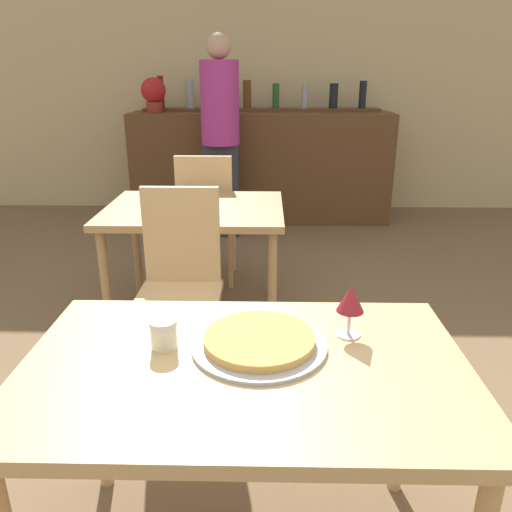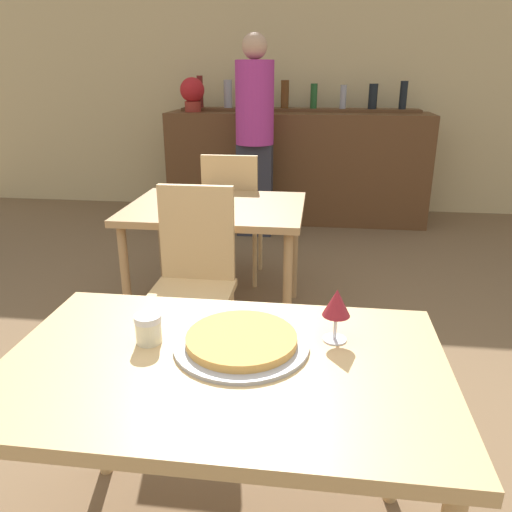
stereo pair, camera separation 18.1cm
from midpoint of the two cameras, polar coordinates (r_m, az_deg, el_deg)
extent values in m
cube|color=#D1B784|center=(5.63, -0.30, 19.64)|extent=(8.00, 0.05, 2.80)
cube|color=tan|center=(1.37, -5.16, -12.81)|extent=(1.20, 0.75, 0.04)
cylinder|color=tan|center=(1.96, -20.30, -15.88)|extent=(0.05, 0.05, 0.69)
cylinder|color=tan|center=(1.88, 13.70, -16.83)|extent=(0.05, 0.05, 0.69)
cube|color=#A87F51|center=(2.96, -8.80, 5.21)|extent=(1.03, 0.80, 0.04)
cylinder|color=#A87F51|center=(2.88, -18.51, -3.71)|extent=(0.05, 0.05, 0.69)
cylinder|color=#A87F51|center=(2.72, -0.06, -4.07)|extent=(0.05, 0.05, 0.69)
cylinder|color=#A87F51|center=(3.48, -14.95, 0.82)|extent=(0.05, 0.05, 0.69)
cylinder|color=#A87F51|center=(3.35, 0.19, 0.74)|extent=(0.05, 0.05, 0.69)
cube|color=brown|center=(5.21, -0.43, 10.13)|extent=(2.60, 0.56, 1.09)
cube|color=brown|center=(5.28, -0.40, 16.38)|extent=(2.39, 0.24, 0.03)
cylinder|color=maroon|center=(5.40, -11.82, 17.88)|extent=(0.06, 0.06, 0.31)
cylinder|color=#9999A3|center=(5.34, -8.61, 17.83)|extent=(0.09, 0.09, 0.27)
cylinder|color=#1E5123|center=(5.30, -5.35, 17.83)|extent=(0.06, 0.06, 0.25)
cylinder|color=#5B3314|center=(5.28, -2.06, 18.00)|extent=(0.08, 0.08, 0.27)
cylinder|color=#1E5123|center=(5.27, 1.25, 17.83)|extent=(0.07, 0.07, 0.24)
cylinder|color=#9999A3|center=(5.28, 4.56, 17.71)|extent=(0.06, 0.06, 0.23)
cylinder|color=black|center=(5.30, 7.85, 17.67)|extent=(0.09, 0.09, 0.24)
cylinder|color=black|center=(5.34, 11.11, 17.65)|extent=(0.07, 0.07, 0.26)
cube|color=tan|center=(2.45, -10.98, -4.86)|extent=(0.40, 0.40, 0.04)
cube|color=tan|center=(2.52, -10.55, 2.32)|extent=(0.38, 0.04, 0.49)
cylinder|color=tan|center=(2.45, -15.39, -11.28)|extent=(0.03, 0.03, 0.42)
cylinder|color=tan|center=(2.38, -7.35, -11.68)|extent=(0.03, 0.03, 0.42)
cylinder|color=tan|center=(2.73, -13.46, -7.59)|extent=(0.03, 0.03, 0.42)
cylinder|color=tan|center=(2.67, -6.31, -7.83)|extent=(0.03, 0.03, 0.42)
cube|color=tan|center=(3.65, -6.90, 3.83)|extent=(0.40, 0.40, 0.04)
cube|color=tan|center=(3.41, -7.50, 7.20)|extent=(0.38, 0.04, 0.49)
cylinder|color=tan|center=(3.86, -3.92, 1.30)|extent=(0.03, 0.03, 0.42)
cylinder|color=tan|center=(3.90, -8.90, 1.32)|extent=(0.03, 0.03, 0.42)
cylinder|color=tan|center=(3.54, -4.39, -0.49)|extent=(0.03, 0.03, 0.42)
cylinder|color=tan|center=(3.59, -9.80, -0.45)|extent=(0.03, 0.03, 0.42)
cylinder|color=#A3A3A8|center=(1.43, -3.32, -10.22)|extent=(0.38, 0.38, 0.01)
cylinder|color=gold|center=(1.42, -3.34, -9.59)|extent=(0.31, 0.31, 0.02)
cylinder|color=beige|center=(1.45, -14.07, -9.06)|extent=(0.07, 0.07, 0.07)
cylinder|color=silver|center=(1.43, -14.22, -7.56)|extent=(0.08, 0.08, 0.02)
cube|color=#2D2D38|center=(4.69, -5.03, 7.43)|extent=(0.32, 0.18, 0.85)
cylinder|color=#B2338C|center=(4.58, -5.34, 16.99)|extent=(0.34, 0.34, 0.71)
sphere|color=tan|center=(4.58, -5.54, 22.81)|extent=(0.22, 0.22, 0.22)
cylinder|color=silver|center=(1.49, 7.07, -8.98)|extent=(0.07, 0.07, 0.00)
cylinder|color=silver|center=(1.48, 7.14, -7.64)|extent=(0.01, 0.01, 0.07)
cone|color=maroon|center=(1.44, 7.27, -4.92)|extent=(0.08, 0.08, 0.08)
cylinder|color=maroon|center=(5.23, -12.54, 16.27)|extent=(0.16, 0.16, 0.10)
sphere|color=red|center=(5.22, -12.68, 18.00)|extent=(0.24, 0.24, 0.24)
camera|label=1|loc=(0.09, -92.86, -1.06)|focal=35.00mm
camera|label=2|loc=(0.09, 87.14, 1.06)|focal=35.00mm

